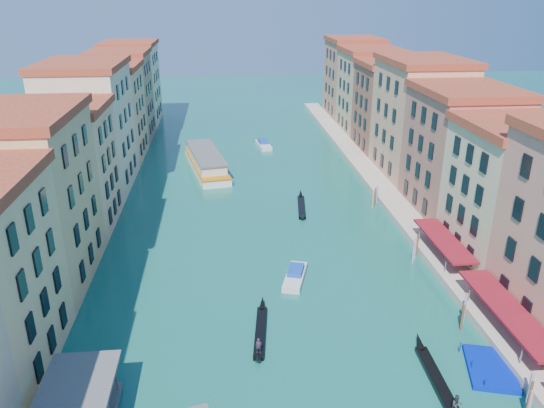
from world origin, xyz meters
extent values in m
cube|color=tan|center=(-26.00, 39.50, 9.50)|extent=(12.00, 17.00, 19.00)
cube|color=maroon|center=(-26.00, 39.50, 19.50)|extent=(12.80, 17.40, 1.00)
cube|color=#DEAD83|center=(-26.00, 55.00, 8.25)|extent=(12.00, 14.00, 16.50)
cube|color=maroon|center=(-26.00, 55.00, 17.00)|extent=(12.80, 14.40, 1.00)
cube|color=beige|center=(-26.00, 71.00, 10.00)|extent=(12.00, 18.00, 20.00)
cube|color=maroon|center=(-26.00, 71.00, 20.50)|extent=(12.80, 18.40, 1.00)
cube|color=tan|center=(-26.00, 88.00, 8.75)|extent=(12.00, 16.00, 17.50)
cube|color=maroon|center=(-26.00, 88.00, 18.00)|extent=(12.80, 16.40, 1.00)
cube|color=#997457|center=(-26.00, 103.50, 9.25)|extent=(12.00, 15.00, 18.50)
cube|color=maroon|center=(-26.00, 103.50, 19.00)|extent=(12.80, 15.40, 1.00)
cube|color=beige|center=(-26.00, 119.50, 9.50)|extent=(12.00, 17.00, 19.00)
cube|color=maroon|center=(-26.00, 119.50, 19.50)|extent=(12.80, 17.40, 1.00)
cube|color=#CBB287|center=(30.00, 39.00, 8.25)|extent=(12.00, 14.00, 16.50)
cube|color=maroon|center=(30.00, 39.00, 17.00)|extent=(12.80, 14.40, 1.00)
cube|color=#A3614E|center=(30.00, 54.00, 9.00)|extent=(12.00, 16.00, 18.00)
cube|color=maroon|center=(30.00, 54.00, 18.50)|extent=(12.80, 16.40, 1.00)
cube|color=tan|center=(30.00, 71.00, 10.00)|extent=(12.00, 18.00, 20.00)
cube|color=maroon|center=(30.00, 71.00, 20.50)|extent=(12.80, 18.40, 1.00)
cube|color=brown|center=(30.00, 87.50, 8.75)|extent=(12.00, 15.00, 17.50)
cube|color=maroon|center=(30.00, 87.50, 18.00)|extent=(12.80, 15.40, 1.00)
cube|color=tan|center=(30.00, 103.00, 9.25)|extent=(12.00, 16.00, 18.50)
cube|color=maroon|center=(30.00, 103.00, 19.00)|extent=(12.80, 16.40, 1.00)
cube|color=#AB7457|center=(30.00, 119.50, 9.75)|extent=(12.00, 17.00, 19.50)
cube|color=maroon|center=(30.00, 119.50, 20.00)|extent=(12.80, 17.40, 1.00)
cube|color=#ACA18B|center=(22.00, 65.00, 0.50)|extent=(4.00, 140.00, 1.00)
cube|color=maroon|center=(22.20, 23.50, 3.00)|extent=(3.20, 15.30, 0.25)
cylinder|color=#5C5B5E|center=(20.80, 18.40, 1.50)|extent=(0.12, 0.12, 3.00)
cylinder|color=#5C5B5E|center=(20.80, 28.60, 1.50)|extent=(0.12, 0.12, 3.00)
cube|color=maroon|center=(22.20, 39.00, 3.00)|extent=(3.20, 12.60, 0.25)
cylinder|color=#5C5B5E|center=(20.80, 34.80, 1.50)|extent=(0.12, 0.12, 3.00)
cylinder|color=#5C5B5E|center=(20.80, 43.20, 1.50)|extent=(0.12, 0.12, 3.00)
cylinder|color=#522C1C|center=(18.50, 13.00, 1.30)|extent=(0.24, 0.24, 3.20)
cylinder|color=#522C1C|center=(19.10, 14.00, 1.30)|extent=(0.24, 0.24, 3.20)
cylinder|color=#522C1C|center=(19.70, 15.00, 1.30)|extent=(0.24, 0.24, 3.20)
cylinder|color=#522C1C|center=(18.50, 25.00, 1.30)|extent=(0.24, 0.24, 3.20)
cylinder|color=#522C1C|center=(19.10, 26.00, 1.30)|extent=(0.24, 0.24, 3.20)
cylinder|color=#522C1C|center=(19.70, 27.00, 1.30)|extent=(0.24, 0.24, 3.20)
cylinder|color=#522C1C|center=(18.50, 39.00, 1.30)|extent=(0.24, 0.24, 3.20)
cylinder|color=#522C1C|center=(19.10, 40.00, 1.30)|extent=(0.24, 0.24, 3.20)
cylinder|color=#522C1C|center=(19.70, 41.00, 1.30)|extent=(0.24, 0.24, 3.20)
cylinder|color=#522C1C|center=(18.50, 57.00, 1.30)|extent=(0.24, 0.24, 3.20)
cylinder|color=#522C1C|center=(19.10, 58.00, 1.30)|extent=(0.24, 0.24, 3.20)
cylinder|color=#522C1C|center=(19.70, 59.00, 1.30)|extent=(0.24, 0.24, 3.20)
cube|color=white|center=(-7.44, 79.34, 0.67)|extent=(9.18, 23.01, 1.35)
cube|color=silver|center=(-7.44, 79.34, 2.13)|extent=(7.78, 18.49, 1.80)
cube|color=#5C5B5E|center=(-7.44, 79.34, 3.20)|extent=(8.22, 19.11, 0.28)
cube|color=#C46E0B|center=(-7.44, 79.34, 1.29)|extent=(9.23, 23.02, 0.28)
cube|color=black|center=(-1.29, 26.31, 0.20)|extent=(2.02, 8.33, 0.41)
cone|color=black|center=(-0.73, 30.87, 0.55)|extent=(1.05, 1.93, 1.54)
cone|color=black|center=(-1.86, 21.75, 0.46)|extent=(1.01, 1.62, 1.36)
imported|color=#2F2437|center=(-1.72, 22.85, 1.16)|extent=(0.62, 0.45, 1.58)
cube|color=black|center=(13.21, 17.70, 0.22)|extent=(1.43, 9.12, 0.45)
cone|color=black|center=(13.39, 22.75, 0.61)|extent=(0.98, 2.06, 1.70)
imported|color=#282D31|center=(13.07, 13.87, 1.28)|extent=(0.87, 0.69, 1.74)
cube|color=black|center=(7.53, 57.93, 0.21)|extent=(2.09, 8.72, 0.43)
cone|color=black|center=(8.11, 62.71, 0.58)|extent=(1.09, 2.02, 1.61)
cone|color=black|center=(6.95, 53.16, 0.48)|extent=(1.05, 1.69, 1.42)
cube|color=silver|center=(3.52, 36.39, 0.37)|extent=(3.79, 6.72, 0.73)
cube|color=#1442A7|center=(3.65, 36.83, 1.01)|extent=(2.37, 3.11, 0.64)
cube|color=silver|center=(4.60, 93.30, 0.41)|extent=(3.19, 7.38, 0.82)
cube|color=#1442A7|center=(4.53, 93.80, 1.12)|extent=(2.23, 3.28, 0.71)
cube|color=#001BAF|center=(18.50, 18.91, 0.24)|extent=(5.36, 6.70, 0.49)
camera|label=1|loc=(-4.42, -17.00, 31.15)|focal=35.00mm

